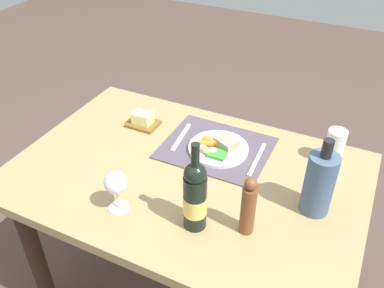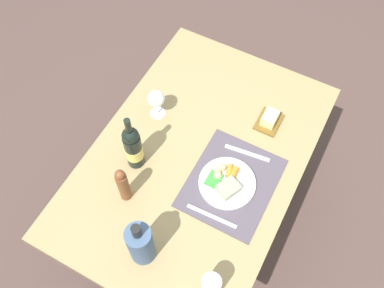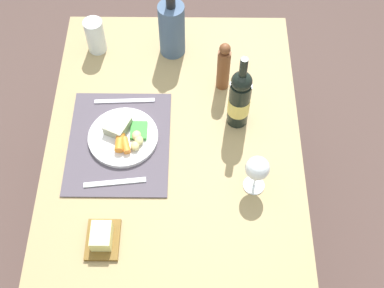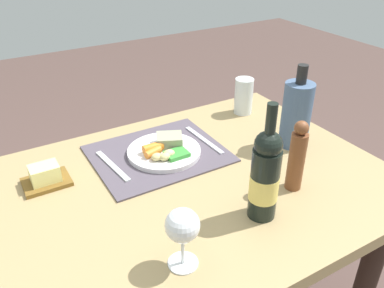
% 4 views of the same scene
% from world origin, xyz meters
% --- Properties ---
extents(ground_plane, '(8.00, 8.00, 0.00)m').
position_xyz_m(ground_plane, '(0.00, 0.00, 0.00)').
color(ground_plane, brown).
extents(dining_table, '(1.27, 0.86, 0.75)m').
position_xyz_m(dining_table, '(0.00, 0.00, 0.64)').
color(dining_table, '#9E8558').
rests_on(dining_table, ground_plane).
extents(placemat, '(0.41, 0.34, 0.01)m').
position_xyz_m(placemat, '(-0.04, -0.18, 0.75)').
color(placemat, '#4F4651').
rests_on(placemat, dining_table).
extents(dinner_plate, '(0.24, 0.24, 0.05)m').
position_xyz_m(dinner_plate, '(-0.06, -0.17, 0.77)').
color(dinner_plate, silver).
rests_on(dinner_plate, placemat).
extents(fork, '(0.02, 0.21, 0.00)m').
position_xyz_m(fork, '(-0.21, -0.18, 0.76)').
color(fork, silver).
rests_on(fork, placemat).
extents(knife, '(0.04, 0.20, 0.00)m').
position_xyz_m(knife, '(0.11, -0.18, 0.76)').
color(knife, silver).
rests_on(knife, placemat).
extents(wine_bottle, '(0.07, 0.07, 0.31)m').
position_xyz_m(wine_bottle, '(-0.14, 0.22, 0.87)').
color(wine_bottle, black).
rests_on(wine_bottle, dining_table).
extents(cooler_bottle, '(0.10, 0.10, 0.28)m').
position_xyz_m(cooler_bottle, '(-0.46, -0.01, 0.86)').
color(cooler_bottle, '#445B7B').
rests_on(cooler_bottle, dining_table).
extents(wine_glass, '(0.08, 0.08, 0.15)m').
position_xyz_m(wine_glass, '(0.12, 0.26, 0.86)').
color(wine_glass, white).
rests_on(wine_glass, dining_table).
extents(butter_dish, '(0.13, 0.10, 0.06)m').
position_xyz_m(butter_dish, '(0.31, -0.20, 0.77)').
color(butter_dish, brown).
rests_on(butter_dish, dining_table).
extents(pepper_mill, '(0.05, 0.05, 0.21)m').
position_xyz_m(pepper_mill, '(-0.29, 0.17, 0.85)').
color(pepper_mill, brown).
rests_on(pepper_mill, dining_table).
extents(water_tumbler, '(0.07, 0.07, 0.14)m').
position_xyz_m(water_tumbler, '(-0.47, -0.30, 0.81)').
color(water_tumbler, silver).
rests_on(water_tumbler, dining_table).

